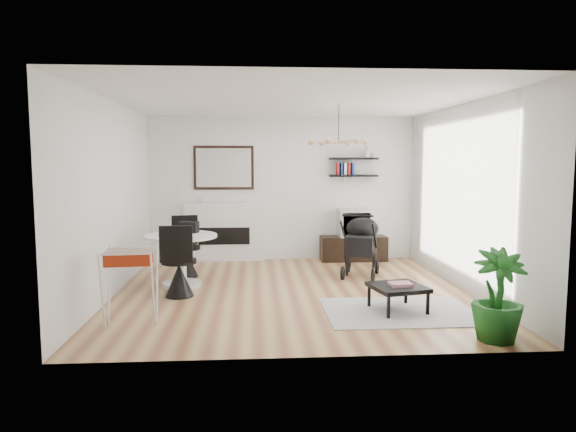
{
  "coord_description": "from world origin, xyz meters",
  "views": [
    {
      "loc": [
        -0.54,
        -7.2,
        1.85
      ],
      "look_at": [
        -0.03,
        0.4,
        1.05
      ],
      "focal_mm": 32.0,
      "sensor_mm": 36.0,
      "label": 1
    }
  ],
  "objects": [
    {
      "name": "chair_far",
      "position": [
        -1.65,
        1.1,
        0.31
      ],
      "size": [
        0.48,
        0.5,
        0.98
      ],
      "rotation": [
        0.0,
        0.0,
        0.18
      ],
      "color": "black",
      "rests_on": "floor"
    },
    {
      "name": "laptop",
      "position": [
        -1.77,
        0.4,
        0.79
      ],
      "size": [
        0.39,
        0.33,
        0.03
      ],
      "primitive_type": "imported",
      "rotation": [
        0.0,
        0.0,
        0.43
      ],
      "color": "black",
      "rests_on": "dining_table"
    },
    {
      "name": "floor",
      "position": [
        0.0,
        0.0,
        0.0
      ],
      "size": [
        5.0,
        5.0,
        0.0
      ],
      "primitive_type": "plane",
      "color": "brown",
      "rests_on": "ground"
    },
    {
      "name": "dining_table",
      "position": [
        -1.63,
        0.44,
        0.51
      ],
      "size": [
        1.07,
        1.07,
        0.78
      ],
      "color": "white",
      "rests_on": "floor"
    },
    {
      "name": "pendant_lamp",
      "position": [
        0.7,
        0.3,
        2.15
      ],
      "size": [
        0.9,
        0.9,
        0.1
      ],
      "primitive_type": null,
      "color": "tan",
      "rests_on": "ceiling"
    },
    {
      "name": "tv_console",
      "position": [
        1.33,
        2.27,
        0.23
      ],
      "size": [
        1.24,
        0.43,
        0.46
      ],
      "primitive_type": "cube",
      "color": "black",
      "rests_on": "floor"
    },
    {
      "name": "crt_tv",
      "position": [
        1.34,
        2.27,
        0.72
      ],
      "size": [
        0.59,
        0.52,
        0.52
      ],
      "color": "#BBBBBD",
      "rests_on": "tv_console"
    },
    {
      "name": "wall_back",
      "position": [
        0.0,
        2.5,
        1.35
      ],
      "size": [
        5.0,
        0.0,
        5.0
      ],
      "primitive_type": "plane",
      "rotation": [
        1.57,
        0.0,
        0.0
      ],
      "color": "white",
      "rests_on": "floor"
    },
    {
      "name": "ceiling",
      "position": [
        0.0,
        0.0,
        2.7
      ],
      "size": [
        5.0,
        5.0,
        0.0
      ],
      "primitive_type": "plane",
      "color": "white",
      "rests_on": "wall_back"
    },
    {
      "name": "newspaper",
      "position": [
        -1.43,
        0.33,
        0.79
      ],
      "size": [
        0.42,
        0.36,
        0.01
      ],
      "primitive_type": "cube",
      "rotation": [
        0.0,
        0.0,
        -0.15
      ],
      "color": "silver",
      "rests_on": "dining_table"
    },
    {
      "name": "sheer_curtain",
      "position": [
        2.4,
        0.2,
        1.35
      ],
      "size": [
        0.04,
        3.6,
        2.6
      ],
      "primitive_type": "cube",
      "color": "white",
      "rests_on": "wall_right"
    },
    {
      "name": "black_bag",
      "position": [
        -1.54,
        0.65,
        0.87
      ],
      "size": [
        0.32,
        0.24,
        0.17
      ],
      "primitive_type": "cube",
      "rotation": [
        0.0,
        0.0,
        -0.27
      ],
      "color": "black",
      "rests_on": "dining_table"
    },
    {
      "name": "shelf_lower",
      "position": [
        1.33,
        2.37,
        1.6
      ],
      "size": [
        0.9,
        0.25,
        0.04
      ],
      "primitive_type": "cube",
      "color": "black",
      "rests_on": "wall_back"
    },
    {
      "name": "chair_near",
      "position": [
        -1.58,
        -0.17,
        0.32
      ],
      "size": [
        0.48,
        0.48,
        1.01
      ],
      "rotation": [
        0.0,
        0.0,
        3.14
      ],
      "color": "black",
      "rests_on": "floor"
    },
    {
      "name": "coffee_table",
      "position": [
        1.24,
        -1.05,
        0.29
      ],
      "size": [
        0.74,
        0.74,
        0.32
      ],
      "rotation": [
        0.0,
        0.0,
        0.22
      ],
      "color": "black",
      "rests_on": "rug"
    },
    {
      "name": "drinking_glass",
      "position": [
        -1.93,
        0.62,
        0.83
      ],
      "size": [
        0.06,
        0.06,
        0.1
      ],
      "primitive_type": "cylinder",
      "color": "white",
      "rests_on": "dining_table"
    },
    {
      "name": "potted_plant",
      "position": [
        1.97,
        -2.16,
        0.48
      ],
      "size": [
        0.57,
        0.57,
        0.96
      ],
      "primitive_type": "imported",
      "rotation": [
        0.0,
        0.0,
        -0.05
      ],
      "color": "#185418",
      "rests_on": "floor"
    },
    {
      "name": "wall_right",
      "position": [
        2.5,
        0.0,
        1.35
      ],
      "size": [
        0.0,
        5.0,
        5.0
      ],
      "primitive_type": "plane",
      "rotation": [
        1.57,
        0.0,
        -1.57
      ],
      "color": "white",
      "rests_on": "floor"
    },
    {
      "name": "fireplace",
      "position": [
        -1.1,
        2.42,
        0.69
      ],
      "size": [
        1.5,
        0.17,
        2.16
      ],
      "color": "white",
      "rests_on": "floor"
    },
    {
      "name": "rug",
      "position": [
        1.25,
        -1.09,
        0.01
      ],
      "size": [
        1.83,
        1.32,
        0.01
      ],
      "primitive_type": "cube",
      "color": "#989898",
      "rests_on": "floor"
    },
    {
      "name": "magazines",
      "position": [
        1.27,
        -1.07,
        0.35
      ],
      "size": [
        0.29,
        0.23,
        0.04
      ],
      "primitive_type": "cube",
      "rotation": [
        0.0,
        0.0,
        0.07
      ],
      "color": "#BD2F46",
      "rests_on": "coffee_table"
    },
    {
      "name": "drying_rack",
      "position": [
        -1.95,
        -1.37,
        0.46
      ],
      "size": [
        0.62,
        0.59,
        0.87
      ],
      "rotation": [
        0.0,
        0.0,
        0.08
      ],
      "color": "white",
      "rests_on": "floor"
    },
    {
      "name": "wall_left",
      "position": [
        -2.5,
        0.0,
        1.35
      ],
      "size": [
        0.0,
        5.0,
        5.0
      ],
      "primitive_type": "plane",
      "rotation": [
        1.57,
        0.0,
        1.57
      ],
      "color": "white",
      "rests_on": "floor"
    },
    {
      "name": "stroller",
      "position": [
        1.2,
        0.98,
        0.46
      ],
      "size": [
        0.78,
        0.97,
        1.07
      ],
      "rotation": [
        0.0,
        0.0,
        -0.34
      ],
      "color": "black",
      "rests_on": "floor"
    },
    {
      "name": "shelf_upper",
      "position": [
        1.33,
        2.37,
        1.92
      ],
      "size": [
        0.9,
        0.25,
        0.04
      ],
      "primitive_type": "cube",
      "color": "black",
      "rests_on": "wall_back"
    }
  ]
}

